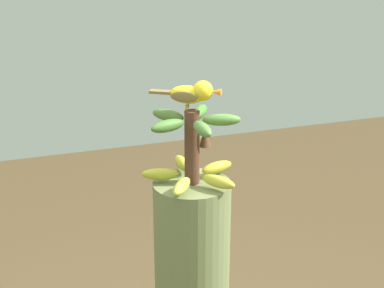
{
  "coord_description": "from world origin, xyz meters",
  "views": [
    {
      "loc": [
        -0.53,
        -1.5,
        2.05
      ],
      "look_at": [
        0.0,
        0.0,
        1.47
      ],
      "focal_mm": 55.09,
      "sensor_mm": 36.0,
      "label": 1
    }
  ],
  "objects": [
    {
      "name": "perched_bird",
      "position": [
        0.01,
        0.01,
        1.62
      ],
      "size": [
        0.19,
        0.13,
        0.08
      ],
      "color": "#C68933",
      "rests_on": "banana_bunch"
    },
    {
      "name": "banana_bunch",
      "position": [
        0.0,
        0.0,
        1.46
      ],
      "size": [
        0.29,
        0.29,
        0.22
      ],
      "color": "#4C2D1E",
      "rests_on": "banana_tree"
    }
  ]
}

